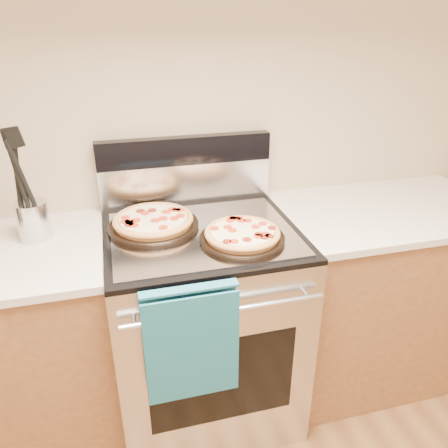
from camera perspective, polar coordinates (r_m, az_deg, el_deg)
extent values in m
plane|color=tan|center=(1.92, -5.55, 15.33)|extent=(4.00, 0.00, 4.00)
cube|color=#B7B7BC|center=(1.99, -2.66, -13.07)|extent=(0.76, 0.68, 0.90)
cube|color=black|center=(1.74, -0.15, -19.78)|extent=(0.56, 0.01, 0.40)
cube|color=black|center=(1.74, -2.97, -1.16)|extent=(0.76, 0.68, 0.02)
cube|color=silver|center=(1.98, -4.93, 5.38)|extent=(0.76, 0.06, 0.18)
cube|color=black|center=(1.93, -5.10, 9.57)|extent=(0.76, 0.06, 0.12)
cylinder|color=silver|center=(1.48, 0.23, -11.35)|extent=(0.70, 0.03, 0.03)
cube|color=gray|center=(1.70, -2.77, -1.21)|extent=(0.70, 0.55, 0.01)
cube|color=brown|center=(2.32, 19.18, -8.63)|extent=(1.00, 0.62, 0.88)
cube|color=beige|center=(2.11, 20.95, 1.68)|extent=(1.02, 0.64, 0.03)
cylinder|color=silver|center=(1.81, -23.63, 0.42)|extent=(0.15, 0.15, 0.15)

